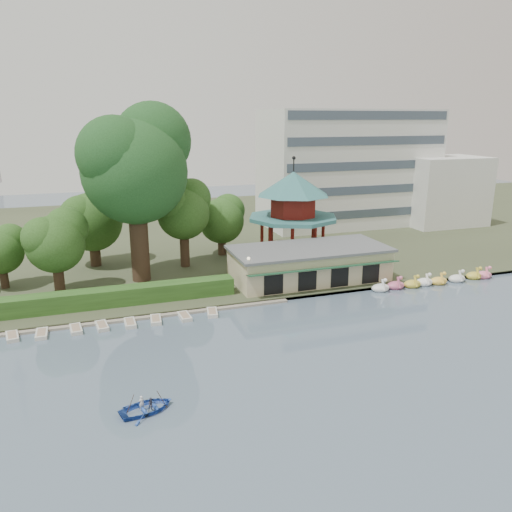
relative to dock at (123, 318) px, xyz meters
name	(u,v)px	position (x,y,z in m)	size (l,w,h in m)	color
ground_plane	(308,386)	(12.00, -17.20, -0.12)	(220.00, 220.00, 0.00)	slate
shore	(181,233)	(12.00, 34.80, 0.08)	(220.00, 70.00, 0.40)	#424930
embankment	(240,304)	(12.00, 0.10, 0.03)	(220.00, 0.60, 0.30)	gray
dock	(123,318)	(0.00, 0.00, 0.00)	(34.00, 1.60, 0.24)	gray
boathouse	(309,263)	(22.00, 4.77, 2.25)	(18.60, 9.39, 3.90)	#C6B68E
pavilion	(293,206)	(24.00, 14.80, 7.36)	(12.40, 12.40, 13.50)	#C6B68E
office_building	(363,172)	(44.67, 31.80, 9.61)	(38.00, 18.00, 20.00)	silver
hedge	(89,299)	(-3.00, 3.30, 1.18)	(30.00, 2.00, 1.80)	#2F581F
lamp_post	(249,269)	(13.50, 1.80, 3.22)	(0.36, 0.36, 4.28)	black
big_tree	(136,162)	(3.16, 10.99, 14.10)	(13.04, 12.15, 20.51)	#3A281C
small_trees	(112,225)	(0.21, 15.14, 6.32)	(39.24, 17.05, 11.22)	#3A281C
swan_boats	(434,281)	(35.79, -0.69, 0.28)	(16.83, 2.13, 1.92)	white
moored_rowboats	(88,328)	(-3.24, -1.45, 0.06)	(24.78, 2.73, 0.36)	beige
rowboat_with_passengers	(146,404)	(0.34, -16.78, 0.41)	(5.84, 4.80, 2.01)	#284FAD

